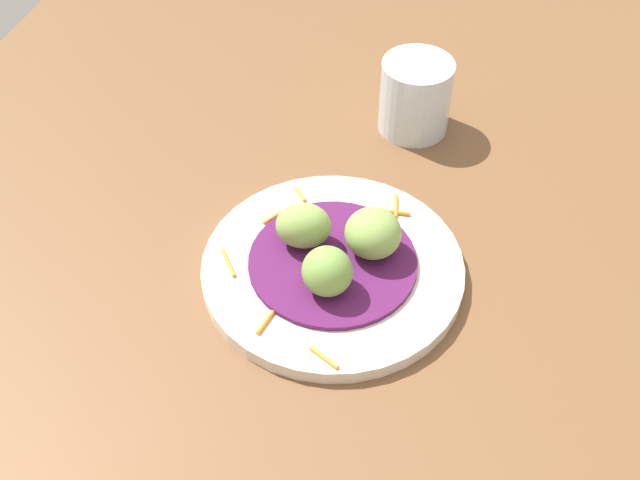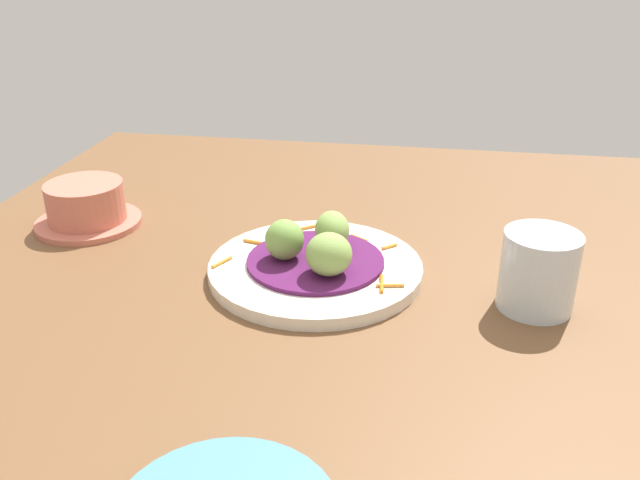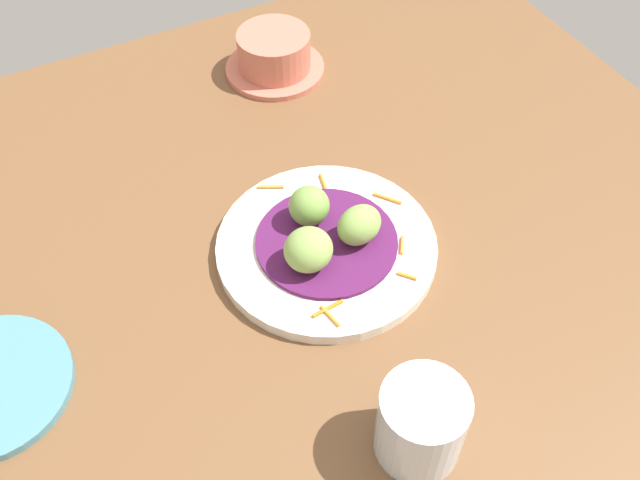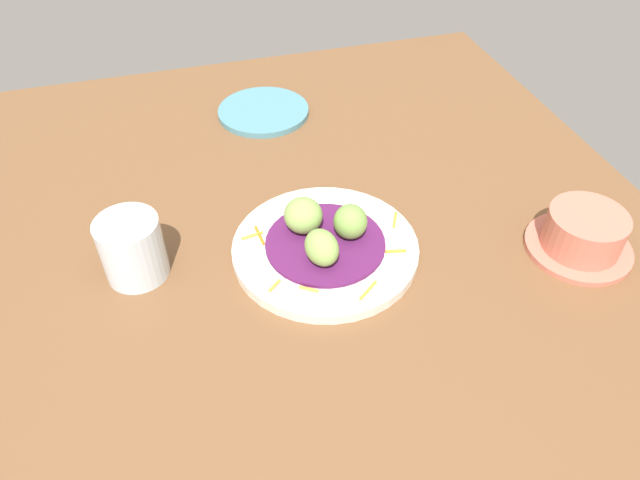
% 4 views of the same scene
% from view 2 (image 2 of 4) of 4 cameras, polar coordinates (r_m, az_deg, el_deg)
% --- Properties ---
extents(table_surface, '(1.10, 1.10, 0.02)m').
position_cam_2_polar(table_surface, '(0.75, 3.73, -5.12)').
color(table_surface, brown).
rests_on(table_surface, ground).
extents(main_plate, '(0.25, 0.25, 0.01)m').
position_cam_2_polar(main_plate, '(0.77, -0.39, -2.45)').
color(main_plate, silver).
rests_on(main_plate, table_surface).
extents(cabbage_bed, '(0.16, 0.16, 0.01)m').
position_cam_2_polar(cabbage_bed, '(0.77, -0.40, -1.79)').
color(cabbage_bed, '#51194C').
rests_on(cabbage_bed, main_plate).
extents(carrot_garnish, '(0.16, 0.22, 0.00)m').
position_cam_2_polar(carrot_garnish, '(0.78, 0.50, -1.26)').
color(carrot_garnish, orange).
rests_on(carrot_garnish, main_plate).
extents(guac_scoop_left, '(0.05, 0.05, 0.05)m').
position_cam_2_polar(guac_scoop_left, '(0.76, -3.04, 0.03)').
color(guac_scoop_left, '#759E47').
rests_on(guac_scoop_left, cabbage_bed).
extents(guac_scoop_center, '(0.06, 0.06, 0.05)m').
position_cam_2_polar(guac_scoop_center, '(0.73, 0.81, -1.07)').
color(guac_scoop_center, '#84A851').
rests_on(guac_scoop_center, cabbage_bed).
extents(guac_scoop_right, '(0.06, 0.05, 0.05)m').
position_cam_2_polar(guac_scoop_right, '(0.78, 1.04, 0.82)').
color(guac_scoop_right, '#84A851').
rests_on(guac_scoop_right, cabbage_bed).
extents(terracotta_bowl, '(0.14, 0.14, 0.06)m').
position_cam_2_polar(terracotta_bowl, '(0.95, -19.26, 2.72)').
color(terracotta_bowl, '#C66B56').
rests_on(terracotta_bowl, table_surface).
extents(water_glass, '(0.08, 0.08, 0.08)m').
position_cam_2_polar(water_glass, '(0.73, 18.07, -2.45)').
color(water_glass, silver).
rests_on(water_glass, table_surface).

